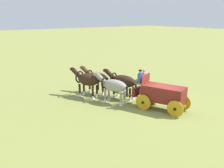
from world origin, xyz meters
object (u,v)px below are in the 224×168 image
object	(u,v)px
draft_horse_lead_off	(96,78)
draft_horse_lead_near	(87,80)
draft_horse_rear_near	(113,86)
draft_horse_rear_off	(122,82)
show_wagon	(161,94)

from	to	relation	value
draft_horse_lead_off	draft_horse_lead_near	bearing A→B (deg)	109.87
draft_horse_lead_off	draft_horse_rear_near	bearing A→B (deg)	172.25
draft_horse_rear_near	draft_horse_lead_off	distance (m)	2.92
draft_horse_rear_off	draft_horse_lead_off	bearing A→B (deg)	18.72
draft_horse_rear_off	draft_horse_lead_near	bearing A→B (deg)	45.32
show_wagon	draft_horse_lead_off	bearing A→B (deg)	12.79
show_wagon	draft_horse_lead_off	world-z (taller)	show_wagon
draft_horse_lead_off	draft_horse_rear_off	bearing A→B (deg)	-161.28
show_wagon	draft_horse_rear_off	bearing A→B (deg)	8.58
show_wagon	draft_horse_rear_near	bearing A→B (deg)	28.82
draft_horse_rear_near	draft_horse_rear_off	xyz separation A→B (m)	(0.41, -1.23, 0.06)
draft_horse_rear_near	draft_horse_lead_near	distance (m)	2.59
show_wagon	draft_horse_rear_off	world-z (taller)	show_wagon
draft_horse_rear_off	draft_horse_rear_near	bearing A→B (deg)	108.23
show_wagon	draft_horse_rear_off	distance (m)	3.70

